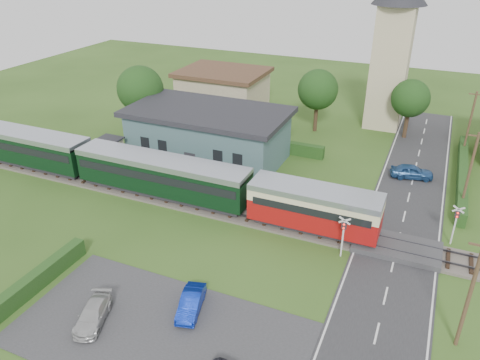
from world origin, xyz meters
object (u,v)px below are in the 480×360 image
at_px(house_west, 223,91).
at_px(pedestrian_far, 140,164).
at_px(crossing_signal_far, 456,220).
at_px(car_park_blue, 191,303).
at_px(train, 131,168).
at_px(crossing_signal_near, 343,231).
at_px(car_on_road, 412,172).
at_px(equipment_hut, 110,151).
at_px(car_park_silver, 93,314).
at_px(pedestrian_near, 236,180).
at_px(church_tower, 394,40).
at_px(station_building, 208,134).

height_order(house_west, pedestrian_far, house_west).
relative_size(house_west, crossing_signal_far, 3.30).
bearing_deg(car_park_blue, train, 122.23).
bearing_deg(crossing_signal_near, train, 172.98).
xyz_separation_m(car_on_road, car_park_blue, (-10.51, -24.15, -0.07)).
bearing_deg(house_west, equipment_hut, -98.62).
distance_m(car_on_road, car_park_silver, 31.33).
bearing_deg(house_west, car_park_silver, -76.01).
height_order(crossing_signal_near, car_on_road, crossing_signal_near).
bearing_deg(car_park_blue, car_on_road, 51.83).
bearing_deg(car_park_silver, train, 98.41).
relative_size(house_west, pedestrian_near, 5.72).
height_order(house_west, crossing_signal_near, house_west).
relative_size(equipment_hut, church_tower, 0.14).
bearing_deg(train, car_park_silver, -62.93).
bearing_deg(house_west, crossing_signal_far, -35.77).
distance_m(house_west, car_park_blue, 37.51).
relative_size(train, pedestrian_far, 22.25).
xyz_separation_m(crossing_signal_far, car_on_road, (-3.83, 10.13, -1.43)).
distance_m(equipment_hut, church_tower, 33.48).
relative_size(crossing_signal_near, car_park_blue, 0.96).
height_order(house_west, car_park_blue, house_west).
relative_size(crossing_signal_far, car_on_road, 0.84).
distance_m(church_tower, pedestrian_near, 26.23).
bearing_deg(station_building, equipment_hut, -144.08).
height_order(car_on_road, pedestrian_near, pedestrian_near).
bearing_deg(crossing_signal_near, pedestrian_near, 152.68).
xyz_separation_m(house_west, car_on_road, (24.77, -10.47, -2.08)).
bearing_deg(church_tower, pedestrian_near, -112.09).
bearing_deg(pedestrian_far, station_building, -36.42).
bearing_deg(crossing_signal_far, car_on_road, 110.69).
height_order(train, car_park_blue, train).
height_order(crossing_signal_far, car_park_blue, crossing_signal_far).
bearing_deg(equipment_hut, crossing_signal_far, -1.46).
bearing_deg(station_building, pedestrian_far, -121.15).
xyz_separation_m(car_on_road, car_park_silver, (-15.36, -27.31, -0.11)).
relative_size(equipment_hut, car_on_road, 0.65).
xyz_separation_m(equipment_hut, pedestrian_far, (4.04, -0.76, -0.33)).
height_order(equipment_hut, pedestrian_near, equipment_hut).
height_order(crossing_signal_near, car_park_silver, crossing_signal_near).
relative_size(train, car_park_silver, 11.86).
bearing_deg(car_park_blue, crossing_signal_near, 37.59).
bearing_deg(car_on_road, crossing_signal_far, -172.10).
distance_m(crossing_signal_near, crossing_signal_far, 8.65).
relative_size(house_west, car_park_blue, 3.16).
bearing_deg(car_park_silver, pedestrian_far, 97.26).
bearing_deg(station_building, church_tower, 48.59).
relative_size(crossing_signal_far, pedestrian_far, 1.69).
height_order(crossing_signal_far, pedestrian_far, crossing_signal_far).
height_order(equipment_hut, church_tower, church_tower).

